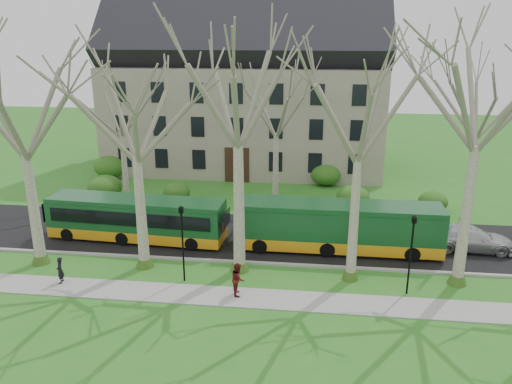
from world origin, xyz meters
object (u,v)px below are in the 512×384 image
at_px(bus_lead, 137,218).
at_px(pedestrian_b, 238,279).
at_px(pedestrian_a, 60,270).
at_px(bus_follow, 338,226).
at_px(sedan, 470,238).

relative_size(bus_lead, pedestrian_b, 6.62).
relative_size(bus_lead, pedestrian_a, 7.74).
xyz_separation_m(bus_follow, pedestrian_a, (-15.14, -6.18, -0.82)).
xyz_separation_m(bus_follow, pedestrian_b, (-5.34, -6.26, -0.69)).
distance_m(sedan, pedestrian_a, 24.45).
bearing_deg(bus_follow, bus_lead, -180.00).
height_order(sedan, pedestrian_a, sedan).
xyz_separation_m(bus_lead, bus_follow, (13.02, -0.11, 0.12)).
xyz_separation_m(sedan, pedestrian_a, (-23.39, -7.13, -0.01)).
height_order(bus_lead, pedestrian_b, bus_lead).
distance_m(bus_lead, sedan, 21.30).
bearing_deg(bus_follow, sedan, 7.08).
relative_size(bus_follow, pedestrian_a, 8.37).
height_order(bus_lead, bus_follow, bus_follow).
distance_m(bus_lead, pedestrian_a, 6.67).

